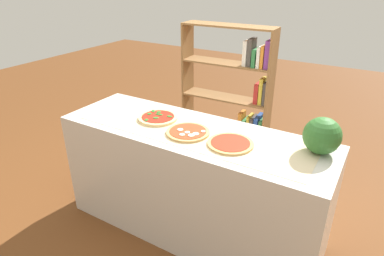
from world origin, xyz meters
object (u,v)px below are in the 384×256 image
object	(u,v)px
pizza_spinach_0	(158,118)
watermelon	(322,136)
bookshelf	(238,101)
pizza_plain_2	(230,143)
pizza_mozzarella_1	(188,132)

from	to	relation	value
pizza_spinach_0	watermelon	bearing A→B (deg)	5.16
bookshelf	pizza_plain_2	bearing A→B (deg)	-68.81
pizza_mozzarella_1	bookshelf	world-z (taller)	bookshelf
pizza_spinach_0	pizza_plain_2	xyz separation A→B (m)	(0.66, -0.09, -0.00)
pizza_mozzarella_1	watermelon	bearing A→B (deg)	13.27
pizza_plain_2	watermelon	bearing A→B (deg)	20.78
pizza_spinach_0	bookshelf	bearing A→B (deg)	80.10
pizza_plain_2	pizza_mozzarella_1	bearing A→B (deg)	-179.66
pizza_spinach_0	bookshelf	distance (m)	1.13
pizza_plain_2	watermelon	size ratio (longest dim) A/B	1.30
pizza_mozzarella_1	watermelon	world-z (taller)	watermelon
watermelon	bookshelf	size ratio (longest dim) A/B	0.16
pizza_plain_2	watermelon	world-z (taller)	watermelon
pizza_spinach_0	pizza_mozzarella_1	xyz separation A→B (m)	(0.33, -0.09, -0.00)
watermelon	pizza_mozzarella_1	bearing A→B (deg)	-166.73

